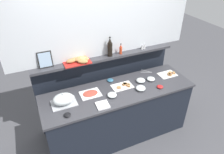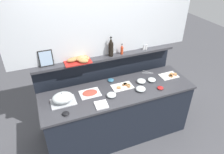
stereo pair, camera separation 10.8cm
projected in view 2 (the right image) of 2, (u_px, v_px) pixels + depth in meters
name	position (u px, v px, depth m)	size (l,w,h in m)	color
ground_plane	(106.00, 112.00, 4.08)	(12.00, 12.00, 0.00)	#4C4C51
buffet_counter	(118.00, 114.00, 3.36)	(2.31, 0.72, 0.94)	black
back_ledge_unit	(106.00, 85.00, 3.67)	(2.34, 0.22, 1.29)	black
upper_wall_panel	(104.00, 13.00, 3.00)	(2.94, 0.08, 1.31)	silver
sandwich_platter_rear	(170.00, 76.00, 3.43)	(0.29, 0.20, 0.04)	white
sandwich_platter_side	(123.00, 86.00, 3.18)	(0.32, 0.20, 0.04)	white
cold_cuts_platter	(90.00, 93.00, 3.03)	(0.29, 0.23, 0.02)	white
serving_cloche	(63.00, 98.00, 2.83)	(0.34, 0.24, 0.17)	#B7BABF
glass_bowl_large	(111.00, 95.00, 2.97)	(0.14, 0.14, 0.05)	silver
glass_bowl_medium	(152.00, 80.00, 3.30)	(0.13, 0.13, 0.05)	silver
glass_bowl_small	(141.00, 89.00, 3.09)	(0.15, 0.15, 0.06)	silver
glass_bowl_extra	(141.00, 81.00, 3.27)	(0.14, 0.14, 0.06)	silver
condiment_bowl_cream	(160.00, 88.00, 3.13)	(0.10, 0.10, 0.03)	red
condiment_bowl_red	(111.00, 80.00, 3.31)	(0.10, 0.10, 0.04)	teal
condiment_bowl_teal	(66.00, 113.00, 2.66)	(0.09, 0.09, 0.03)	black
serving_tongs	(148.00, 73.00, 3.52)	(0.17, 0.15, 0.01)	#B7BABF
napkin_stack	(101.00, 105.00, 2.81)	(0.17, 0.17, 0.02)	white
wine_bottle_dark	(111.00, 48.00, 3.21)	(0.08, 0.08, 0.32)	black
hot_sauce_bottle	(122.00, 50.00, 3.30)	(0.04, 0.04, 0.18)	red
salt_shaker	(144.00, 47.00, 3.45)	(0.03, 0.03, 0.09)	white
pepper_shaker	(146.00, 47.00, 3.46)	(0.03, 0.03, 0.09)	white
bread_basket	(80.00, 59.00, 3.11)	(0.40, 0.29, 0.08)	#B2231E
framed_picture	(46.00, 58.00, 2.96)	(0.20, 0.05, 0.24)	black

